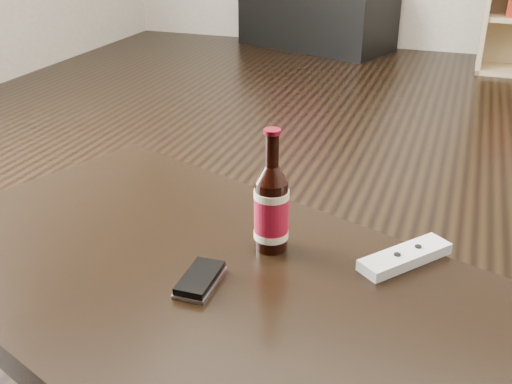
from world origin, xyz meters
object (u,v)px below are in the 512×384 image
(phone, at_px, (200,280))
(remote, at_px, (405,257))
(tv_stand, at_px, (317,17))
(beer_bottle, at_px, (271,208))
(coffee_table, at_px, (196,295))

(phone, distance_m, remote, 0.37)
(tv_stand, xyz_separation_m, beer_bottle, (0.84, -3.69, 0.28))
(tv_stand, relative_size, remote, 6.24)
(coffee_table, relative_size, remote, 7.19)
(coffee_table, xyz_separation_m, remote, (0.35, 0.15, 0.07))
(beer_bottle, height_order, remote, beer_bottle)
(beer_bottle, bearing_deg, remote, 7.88)
(tv_stand, distance_m, coffee_table, 3.88)
(tv_stand, height_order, beer_bottle, beer_bottle)
(tv_stand, distance_m, phone, 3.93)
(coffee_table, xyz_separation_m, phone, (0.03, -0.04, 0.06))
(coffee_table, bearing_deg, remote, 23.13)
(beer_bottle, relative_size, remote, 1.32)
(coffee_table, relative_size, phone, 11.52)
(beer_bottle, height_order, phone, beer_bottle)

